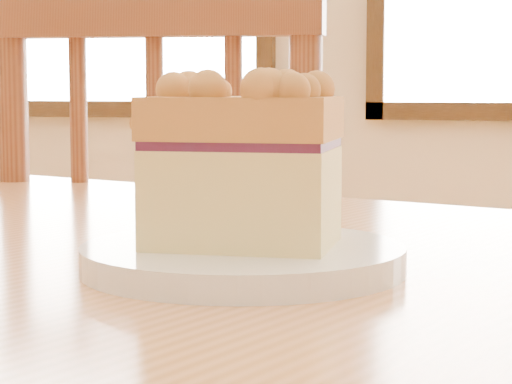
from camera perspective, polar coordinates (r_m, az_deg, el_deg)
The scene contains 4 objects.
cafe_table_main at distance 0.79m, azimuth -9.68°, elevation -10.43°, with size 1.31×1.07×0.75m.
cafe_chair_main at distance 1.41m, azimuth -3.83°, elevation -8.79°, with size 0.49×0.49×1.00m.
plate at distance 0.63m, azimuth -0.75°, elevation -3.87°, with size 0.21×0.21×0.02m.
cake_slice at distance 0.63m, azimuth -0.62°, elevation 1.94°, with size 0.13×0.09×0.11m.
Camera 1 is at (0.19, -0.57, 0.87)m, focal length 70.00 mm.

